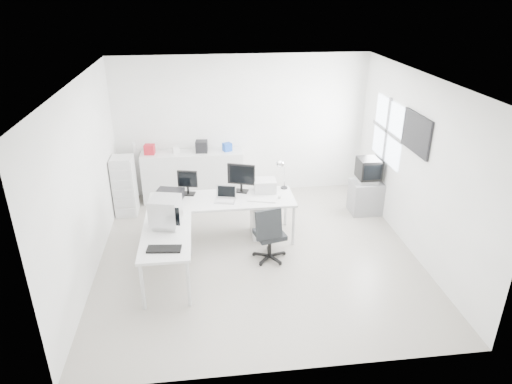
{
  "coord_description": "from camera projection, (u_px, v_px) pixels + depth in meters",
  "views": [
    {
      "loc": [
        -0.8,
        -6.28,
        3.98
      ],
      "look_at": [
        0.0,
        0.2,
        1.0
      ],
      "focal_mm": 32.0,
      "sensor_mm": 36.0,
      "label": 1
    }
  ],
  "objects": [
    {
      "name": "drawer_pedestal",
      "position": [
        263.0,
        219.0,
        7.84
      ],
      "size": [
        0.4,
        0.5,
        0.6
      ],
      "primitive_type": "cube",
      "color": "silver",
      "rests_on": "floor"
    },
    {
      "name": "clutter_box_c",
      "position": [
        202.0,
        146.0,
        8.89
      ],
      "size": [
        0.24,
        0.23,
        0.23
      ],
      "primitive_type": "cube",
      "rotation": [
        0.0,
        0.0,
        -0.09
      ],
      "color": "black",
      "rests_on": "sideboard"
    },
    {
      "name": "lcd_monitor_small",
      "position": [
        188.0,
        183.0,
        7.61
      ],
      "size": [
        0.37,
        0.26,
        0.42
      ],
      "primitive_type": null,
      "rotation": [
        0.0,
        0.0,
        -0.24
      ],
      "color": "black",
      "rests_on": "main_desk"
    },
    {
      "name": "inkjet_printer",
      "position": [
        170.0,
        195.0,
        7.5
      ],
      "size": [
        0.5,
        0.43,
        0.15
      ],
      "primitive_type": "cube",
      "rotation": [
        0.0,
        0.0,
        -0.26
      ],
      "color": "black",
      "rests_on": "main_desk"
    },
    {
      "name": "crt_monitor",
      "position": [
        166.0,
        212.0,
        6.58
      ],
      "size": [
        0.49,
        0.49,
        0.46
      ],
      "primitive_type": null,
      "rotation": [
        0.0,
        0.0,
        -0.24
      ],
      "color": "#B7B7BA",
      "rests_on": "side_desk"
    },
    {
      "name": "filing_cabinet",
      "position": [
        125.0,
        186.0,
        8.49
      ],
      "size": [
        0.39,
        0.46,
        1.11
      ],
      "primitive_type": "cube",
      "color": "silver",
      "rests_on": "floor"
    },
    {
      "name": "sideboard",
      "position": [
        193.0,
        176.0,
        9.12
      ],
      "size": [
        1.97,
        0.49,
        0.99
      ],
      "primitive_type": "cube",
      "color": "silver",
      "rests_on": "floor"
    },
    {
      "name": "floor",
      "position": [
        257.0,
        253.0,
        7.41
      ],
      "size": [
        5.0,
        5.0,
        0.01
      ],
      "primitive_type": "cube",
      "color": "beige",
      "rests_on": "ground"
    },
    {
      "name": "side_desk",
      "position": [
        168.0,
        258.0,
        6.6
      ],
      "size": [
        0.7,
        1.4,
        0.75
      ],
      "primitive_type": null,
      "color": "silver",
      "rests_on": "floor"
    },
    {
      "name": "black_keyboard",
      "position": [
        164.0,
        249.0,
        6.08
      ],
      "size": [
        0.47,
        0.23,
        0.03
      ],
      "primitive_type": "cube",
      "rotation": [
        0.0,
        0.0,
        -0.11
      ],
      "color": "black",
      "rests_on": "side_desk"
    },
    {
      "name": "back_wall",
      "position": [
        242.0,
        126.0,
        9.09
      ],
      "size": [
        5.0,
        0.02,
        2.8
      ],
      "primitive_type": "cube",
      "color": "silver",
      "rests_on": "floor"
    },
    {
      "name": "white_mouse",
      "position": [
        279.0,
        197.0,
        7.54
      ],
      "size": [
        0.06,
        0.06,
        0.06
      ],
      "primitive_type": "sphere",
      "color": "silver",
      "rests_on": "main_desk"
    },
    {
      "name": "office_chair",
      "position": [
        270.0,
        232.0,
        7.08
      ],
      "size": [
        0.67,
        0.67,
        0.96
      ],
      "primitive_type": null,
      "rotation": [
        0.0,
        0.0,
        0.24
      ],
      "color": "#222427",
      "rests_on": "floor"
    },
    {
      "name": "clutter_box_a",
      "position": [
        150.0,
        149.0,
        8.79
      ],
      "size": [
        0.21,
        0.19,
        0.19
      ],
      "primitive_type": "cube",
      "rotation": [
        0.0,
        0.0,
        -0.11
      ],
      "color": "#AE1825",
      "rests_on": "sideboard"
    },
    {
      "name": "ceiling",
      "position": [
        258.0,
        79.0,
        6.25
      ],
      "size": [
        5.0,
        5.0,
        0.01
      ],
      "primitive_type": "cube",
      "color": "white",
      "rests_on": "back_wall"
    },
    {
      "name": "lcd_monitor_large",
      "position": [
        241.0,
        178.0,
        7.7
      ],
      "size": [
        0.51,
        0.34,
        0.49
      ],
      "primitive_type": null,
      "rotation": [
        0.0,
        0.0,
        -0.34
      ],
      "color": "black",
      "rests_on": "main_desk"
    },
    {
      "name": "clutter_bottle",
      "position": [
        134.0,
        149.0,
        8.78
      ],
      "size": [
        0.07,
        0.07,
        0.22
      ],
      "primitive_type": "cylinder",
      "color": "silver",
      "rests_on": "sideboard"
    },
    {
      "name": "window",
      "position": [
        387.0,
        131.0,
        8.11
      ],
      "size": [
        0.02,
        1.2,
        1.1
      ],
      "primitive_type": null,
      "color": "white",
      "rests_on": "right_wall"
    },
    {
      "name": "right_wall",
      "position": [
        416.0,
        166.0,
        7.11
      ],
      "size": [
        0.02,
        5.0,
        2.8
      ],
      "primitive_type": "cube",
      "color": "silver",
      "rests_on": "floor"
    },
    {
      "name": "crt_tv",
      "position": [
        369.0,
        171.0,
        8.41
      ],
      "size": [
        0.5,
        0.48,
        0.45
      ],
      "primitive_type": null,
      "color": "black",
      "rests_on": "tv_cabinet"
    },
    {
      "name": "laser_printer",
      "position": [
        265.0,
        185.0,
        7.77
      ],
      "size": [
        0.38,
        0.33,
        0.21
      ],
      "primitive_type": "cube",
      "rotation": [
        0.0,
        0.0,
        -0.05
      ],
      "color": "#BBBBBB",
      "rests_on": "main_desk"
    },
    {
      "name": "laptop",
      "position": [
        225.0,
        196.0,
        7.41
      ],
      "size": [
        0.36,
        0.37,
        0.2
      ],
      "primitive_type": null,
      "rotation": [
        0.0,
        0.0,
        -0.25
      ],
      "color": "#B7B7BA",
      "rests_on": "main_desk"
    },
    {
      "name": "desk_lamp",
      "position": [
        284.0,
        174.0,
        7.82
      ],
      "size": [
        0.22,
        0.22,
        0.53
      ],
      "primitive_type": null,
      "rotation": [
        0.0,
        0.0,
        -0.32
      ],
      "color": "silver",
      "rests_on": "main_desk"
    },
    {
      "name": "left_wall",
      "position": [
        85.0,
        181.0,
        6.56
      ],
      "size": [
        0.02,
        5.0,
        2.8
      ],
      "primitive_type": "cube",
      "color": "silver",
      "rests_on": "floor"
    },
    {
      "name": "main_desk",
      "position": [
        222.0,
        219.0,
        7.69
      ],
      "size": [
        2.4,
        0.8,
        0.75
      ],
      "primitive_type": null,
      "color": "silver",
      "rests_on": "floor"
    },
    {
      "name": "tv_cabinet",
      "position": [
        366.0,
        197.0,
        8.63
      ],
      "size": [
        0.57,
        0.47,
        0.62
      ],
      "primitive_type": "cube",
      "color": "gray",
      "rests_on": "floor"
    },
    {
      "name": "clutter_box_b",
      "position": [
        176.0,
        150.0,
        8.85
      ],
      "size": [
        0.15,
        0.14,
        0.12
      ],
      "primitive_type": "cube",
      "rotation": [
        0.0,
        0.0,
        0.28
      ],
      "color": "silver",
      "rests_on": "sideboard"
    },
    {
      "name": "white_keyboard",
      "position": [
        262.0,
        200.0,
        7.47
      ],
      "size": [
        0.49,
        0.26,
        0.02
      ],
      "primitive_type": "cube",
      "rotation": [
        0.0,
        0.0,
        -0.26
      ],
      "color": "silver",
      "rests_on": "main_desk"
    },
    {
      "name": "clutter_box_d",
      "position": [
        227.0,
        147.0,
        8.96
      ],
      "size": [
        0.2,
        0.19,
        0.16
      ],
      "primitive_type": "cube",
      "rotation": [
        0.0,
        0.0,
        0.38
      ],
      "color": "#1844A9",
      "rests_on": "sideboard"
    },
    {
      "name": "wall_picture",
      "position": [
        416.0,
        133.0,
        6.99
      ],
      "size": [
        0.04,
        0.9,
        0.6
      ],
      "primitive_type": null,
      "color": "black",
      "rests_on": "right_wall"
    }
  ]
}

